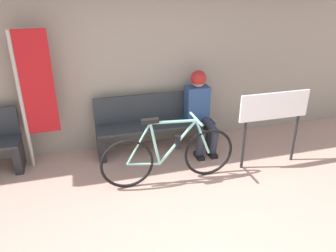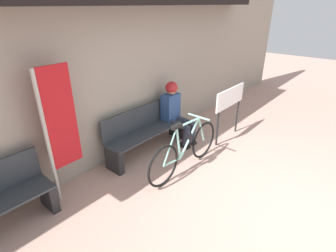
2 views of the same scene
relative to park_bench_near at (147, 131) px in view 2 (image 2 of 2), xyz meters
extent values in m
plane|color=tan|center=(-0.10, -2.50, -0.39)|extent=(24.00, 24.00, 0.00)
cube|color=#9E9384|center=(-0.10, 0.33, 1.21)|extent=(12.00, 0.12, 3.20)
cube|color=black|center=(-0.10, 0.05, 2.10)|extent=(6.60, 0.44, 0.12)
cube|color=#2D3338|center=(0.00, -0.06, 0.03)|extent=(1.71, 0.42, 0.03)
cube|color=#2D3338|center=(0.00, 0.14, 0.24)|extent=(1.71, 0.03, 0.40)
cube|color=#232326|center=(-0.80, -0.06, -0.19)|extent=(0.10, 0.36, 0.40)
cube|color=#232326|center=(0.80, -0.06, -0.19)|extent=(0.10, 0.36, 0.40)
torus|color=black|center=(-0.56, -0.89, -0.07)|extent=(0.65, 0.04, 0.65)
torus|color=black|center=(0.49, -0.89, -0.07)|extent=(0.65, 0.04, 0.65)
cylinder|color=#93DBCC|center=(0.02, -0.89, 0.42)|extent=(0.57, 0.03, 0.07)
cylinder|color=#93DBCC|center=(0.07, -0.89, 0.14)|extent=(0.49, 0.03, 0.55)
cylinder|color=#93DBCC|center=(-0.21, -0.89, 0.16)|extent=(0.14, 0.03, 0.57)
cylinder|color=#93DBCC|center=(-0.36, -0.89, -0.09)|extent=(0.40, 0.03, 0.09)
cylinder|color=#93DBCC|center=(-0.41, -0.89, 0.19)|extent=(0.32, 0.02, 0.52)
cylinder|color=#93DBCC|center=(0.40, -0.89, 0.17)|extent=(0.22, 0.03, 0.48)
cube|color=black|center=(-0.26, -0.89, 0.47)|extent=(0.20, 0.07, 0.05)
cylinder|color=#93DBCC|center=(0.30, -0.89, 0.43)|extent=(0.03, 0.40, 0.03)
cylinder|color=black|center=(0.07, -0.89, 0.14)|extent=(0.07, 0.07, 0.17)
cylinder|color=#2D3342|center=(0.54, -0.28, 0.03)|extent=(0.11, 0.45, 0.13)
cylinder|color=#2D3342|center=(0.54, -0.47, -0.16)|extent=(0.11, 0.17, 0.37)
cube|color=black|center=(0.54, -0.44, -0.36)|extent=(0.10, 0.22, 0.06)
cylinder|color=#2D3342|center=(0.74, -0.28, 0.03)|extent=(0.11, 0.45, 0.13)
cylinder|color=#2D3342|center=(0.74, -0.47, -0.16)|extent=(0.11, 0.17, 0.37)
cube|color=black|center=(0.74, -0.44, -0.36)|extent=(0.10, 0.22, 0.06)
cube|color=#2D4C84|center=(0.64, -0.02, 0.29)|extent=(0.34, 0.22, 0.50)
sphere|color=tan|center=(0.64, -0.04, 0.64)|extent=(0.20, 0.20, 0.20)
sphere|color=#B22323|center=(0.64, -0.04, 0.67)|extent=(0.23, 0.23, 0.23)
cube|color=#232326|center=(-1.89, -0.06, -0.19)|extent=(0.10, 0.36, 0.40)
cylinder|color=#B7B2A8|center=(-1.74, -0.02, 0.52)|extent=(0.05, 0.05, 1.82)
cube|color=red|center=(-1.51, -0.02, 0.76)|extent=(0.40, 0.02, 1.34)
cylinder|color=#232326|center=(1.00, -0.86, -0.05)|extent=(0.04, 0.04, 0.68)
cylinder|color=#232326|center=(1.78, -0.86, -0.05)|extent=(0.04, 0.04, 0.68)
cube|color=white|center=(1.39, -0.86, 0.47)|extent=(0.98, 0.03, 0.36)
camera|label=1|loc=(-1.01, -4.28, 1.98)|focal=35.00mm
camera|label=2|loc=(-2.94, -3.00, 2.07)|focal=28.00mm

